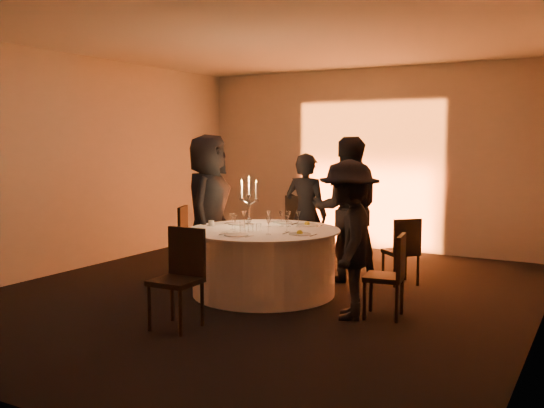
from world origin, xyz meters
The scene contains 36 objects.
floor centered at (0.00, 0.00, 0.00)m, with size 7.00×7.00×0.00m, color black.
ceiling centered at (0.00, 0.00, 3.00)m, with size 7.00×7.00×0.00m, color silver.
wall_back centered at (0.00, 3.50, 1.50)m, with size 7.00×7.00×0.00m, color beige.
wall_left centered at (-3.00, 0.00, 1.50)m, with size 7.00×7.00×0.00m, color beige.
wall_right centered at (3.00, 0.00, 1.50)m, with size 7.00×7.00×0.00m, color beige.
uplighter_fixture centered at (0.00, 3.20, 0.05)m, with size 0.25×0.12×0.10m, color black.
banquet_table centered at (0.00, 0.00, 0.38)m, with size 1.80×1.80×0.77m.
chair_left centered at (-1.49, 0.55, 0.51)m, with size 0.52×0.52×0.91m.
chair_back_left centered at (-0.09, 1.29, 0.60)m, with size 0.49×0.49×1.06m.
chair_back_right centered at (1.32, 1.21, 0.47)m, with size 0.53×0.53×0.85m.
chair_right centered at (1.63, -0.23, 0.48)m, with size 0.43×0.43×0.86m.
chair_front centered at (-0.06, -1.50, 0.54)m, with size 0.44×0.44×0.96m.
guest_left centered at (-1.04, 0.34, 0.94)m, with size 0.92×0.60×1.89m, color black.
guest_back_left centered at (-0.01, 1.15, 0.82)m, with size 0.60×0.39×1.64m, color black.
guest_back_right centered at (0.59, 1.12, 0.93)m, with size 0.90×0.70×1.86m, color black.
guest_right centered at (1.25, -0.43, 0.81)m, with size 1.05×0.60×1.62m, color black.
plate_left centered at (-0.48, 0.23, 0.78)m, with size 0.35×0.29×0.01m.
plate_back_left centered at (-0.05, 0.56, 0.78)m, with size 0.36×0.25×0.01m.
plate_back_right centered at (0.31, 0.53, 0.79)m, with size 0.36×0.27×0.08m.
plate_right centered at (0.56, -0.17, 0.79)m, with size 0.36×0.24×0.08m.
plate_front centered at (-0.02, -0.56, 0.78)m, with size 0.36×0.27×0.01m.
coffee_cup centered at (-0.70, -0.07, 0.80)m, with size 0.11×0.11×0.07m.
candelabra centered at (-0.32, 0.19, 0.98)m, with size 0.26×0.12×0.62m.
wine_glass_a centered at (0.25, -0.33, 0.91)m, with size 0.07×0.07×0.19m.
wine_glass_b centered at (0.07, 0.30, 0.91)m, with size 0.07×0.07×0.19m.
wine_glass_c centered at (-0.06, 0.22, 0.91)m, with size 0.07×0.07×0.19m.
wine_glass_d centered at (0.35, -0.08, 0.91)m, with size 0.07×0.07×0.19m.
wine_glass_e centered at (-0.18, -0.34, 0.91)m, with size 0.07×0.07×0.19m.
wine_glass_f centered at (0.27, 0.37, 0.91)m, with size 0.07×0.07×0.19m.
wine_glass_g centered at (0.16, 0.32, 0.91)m, with size 0.07×0.07×0.19m.
wine_glass_h centered at (-0.31, 0.08, 0.91)m, with size 0.07×0.07×0.19m.
wine_glass_i centered at (-0.30, -0.21, 0.91)m, with size 0.07×0.07×0.19m.
tumbler_a centered at (0.02, -0.15, 0.82)m, with size 0.07×0.07×0.09m, color white.
tumbler_b centered at (-0.03, -0.25, 0.82)m, with size 0.07×0.07×0.09m, color white.
tumbler_c centered at (-0.28, -0.03, 0.82)m, with size 0.07×0.07×0.09m, color white.
tumbler_d centered at (-0.06, -0.37, 0.82)m, with size 0.07×0.07×0.09m, color white.
Camera 1 is at (3.54, -6.10, 1.81)m, focal length 40.00 mm.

